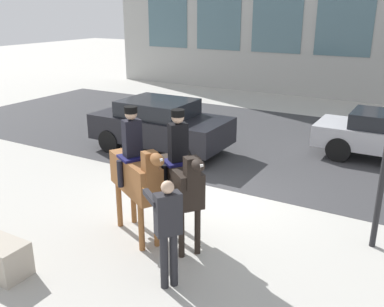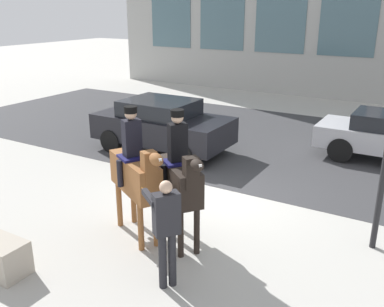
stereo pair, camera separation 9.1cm
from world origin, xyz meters
name	(u,v)px [view 1 (the left image)]	position (x,y,z in m)	size (l,w,h in m)	color
ground_plane	(214,197)	(0.00, 0.00, 0.00)	(80.00, 80.00, 0.00)	#B2AFA8
road_surface	(281,144)	(0.00, 4.75, 0.00)	(25.53, 8.50, 0.01)	#38383A
mounted_horse_lead	(136,173)	(-0.44, -2.37, 1.33)	(1.79, 1.20, 2.57)	brown
mounted_horse_companion	(180,177)	(0.41, -2.18, 1.34)	(1.51, 1.28, 2.57)	black
pedestrian_bystander	(167,226)	(0.92, -3.40, 1.08)	(0.90, 0.52, 1.82)	#232328
street_car_near_lane	(160,125)	(-3.01, 2.22, 0.84)	(4.18, 2.05, 1.60)	black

